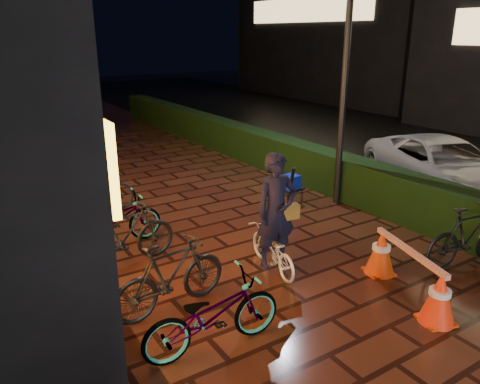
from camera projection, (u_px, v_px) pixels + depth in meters
ground at (390, 326)px, 6.38m from camera, size 80.00×80.00×0.00m
asphalt_road at (456, 158)px, 14.96m from camera, size 11.00×60.00×0.01m
hedge at (256, 146)px, 14.27m from camera, size 0.70×20.00×1.00m
van at (442, 165)px, 11.61m from camera, size 3.77×5.22×1.32m
lamp_post_hedge at (345, 72)px, 10.07m from camera, size 0.50×0.28×5.42m
lamp_post_sf at (42, 74)px, 11.42m from camera, size 0.49×0.15×5.14m
cyclist at (274, 229)px, 7.62m from camera, size 0.77×1.48×2.04m
traffic_barrier at (407, 272)px, 7.02m from camera, size 0.95×1.91×0.78m
cart_assembly at (290, 184)px, 10.64m from camera, size 0.62×0.65×1.04m
parked_bikes_storefront at (133, 239)px, 7.85m from camera, size 2.06×6.16×1.09m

